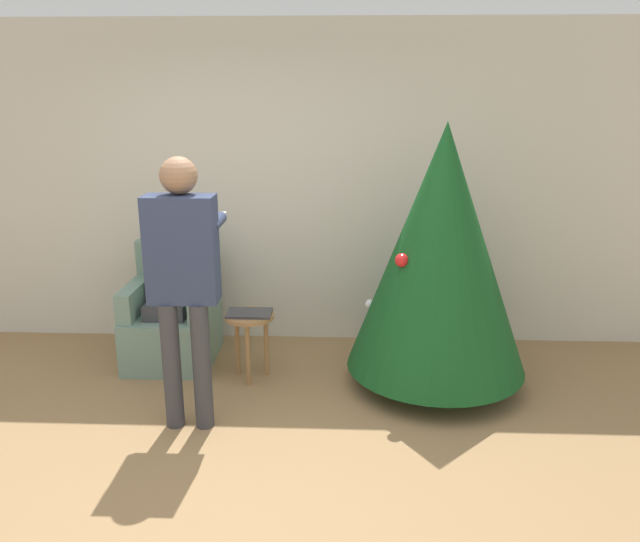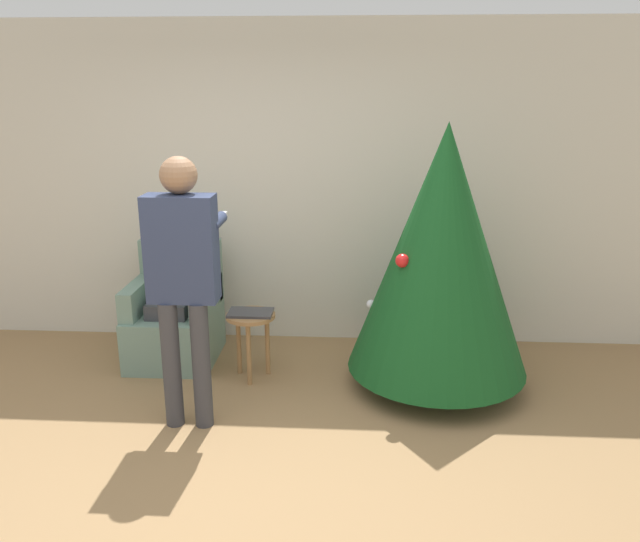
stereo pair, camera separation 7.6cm
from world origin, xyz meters
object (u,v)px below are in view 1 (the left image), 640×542
Objects in this scene: christmas_tree at (441,250)px; person_seated at (170,281)px; side_stool at (250,326)px; person_standing at (183,269)px; armchair at (174,320)px.

person_seated is at bearing 170.33° from christmas_tree.
side_stool is (0.68, -0.32, -0.25)m from person_seated.
person_seated reaches higher than side_stool.
person_standing is at bearing -68.88° from person_seated.
christmas_tree is 1.53m from side_stool.
armchair is 0.53× the size of person_standing.
person_standing is 3.39× the size of side_stool.
person_standing is at bearing -114.37° from side_stool.
armchair reaches higher than side_stool.
armchair is at bearing 169.61° from christmas_tree.
person_seated is at bearing 154.93° from side_stool.
christmas_tree is 1.57× the size of person_seated.
christmas_tree is 1.10× the size of person_standing.
armchair is at bearing 90.00° from person_seated.
christmas_tree is at bearing -10.39° from armchair.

